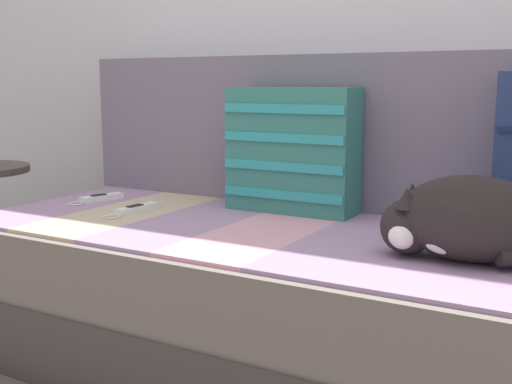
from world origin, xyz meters
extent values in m
cube|color=#3D3838|center=(0.00, 0.14, 0.10)|extent=(1.99, 0.82, 0.20)
cube|color=#6B605B|center=(0.00, 0.14, 0.29)|extent=(1.95, 0.80, 0.18)
cube|color=gray|center=(-0.82, 0.12, 0.39)|extent=(0.23, 0.72, 0.01)
cube|color=tan|center=(-0.59, 0.12, 0.39)|extent=(0.23, 0.72, 0.01)
cube|color=gray|center=(-0.35, 0.12, 0.39)|extent=(0.23, 0.72, 0.01)
cube|color=#C6899E|center=(-0.12, 0.12, 0.39)|extent=(0.23, 0.72, 0.01)
cube|color=gray|center=(0.12, 0.12, 0.39)|extent=(0.23, 0.72, 0.01)
cube|color=gray|center=(0.35, 0.12, 0.39)|extent=(0.23, 0.72, 0.01)
cube|color=slate|center=(0.00, 0.48, 0.62)|extent=(1.95, 0.14, 0.45)
cube|color=#337A70|center=(-0.17, 0.34, 0.57)|extent=(0.38, 0.13, 0.36)
cube|color=teal|center=(-0.17, 0.27, 0.45)|extent=(0.37, 0.01, 0.03)
cube|color=teal|center=(-0.17, 0.27, 0.53)|extent=(0.37, 0.01, 0.03)
cube|color=teal|center=(-0.17, 0.27, 0.61)|extent=(0.37, 0.01, 0.03)
cube|color=teal|center=(-0.17, 0.27, 0.69)|extent=(0.37, 0.01, 0.03)
ellipsoid|color=black|center=(0.39, 0.04, 0.48)|extent=(0.32, 0.21, 0.18)
sphere|color=black|center=(0.27, 0.03, 0.46)|extent=(0.12, 0.12, 0.12)
sphere|color=white|center=(0.27, -0.01, 0.45)|extent=(0.07, 0.07, 0.07)
ellipsoid|color=white|center=(0.35, -0.01, 0.46)|extent=(0.09, 0.04, 0.08)
cone|color=black|center=(0.27, -0.01, 0.52)|extent=(0.05, 0.05, 0.05)
cone|color=black|center=(0.26, 0.06, 0.52)|extent=(0.05, 0.05, 0.05)
cube|color=white|center=(-0.77, 0.18, 0.40)|extent=(0.07, 0.15, 0.02)
cube|color=black|center=(-0.78, 0.17, 0.41)|extent=(0.03, 0.05, 0.00)
cube|color=black|center=(-0.76, 0.25, 0.40)|extent=(0.03, 0.02, 0.02)
torus|color=silver|center=(-0.80, 0.09, 0.39)|extent=(0.06, 0.06, 0.01)
cube|color=white|center=(-0.56, 0.10, 0.40)|extent=(0.05, 0.15, 0.02)
cube|color=black|center=(-0.56, 0.09, 0.41)|extent=(0.02, 0.05, 0.00)
cube|color=black|center=(-0.55, 0.17, 0.40)|extent=(0.03, 0.01, 0.02)
torus|color=silver|center=(-0.56, 0.00, 0.39)|extent=(0.05, 0.05, 0.01)
camera|label=1|loc=(0.66, -1.31, 0.76)|focal=45.00mm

